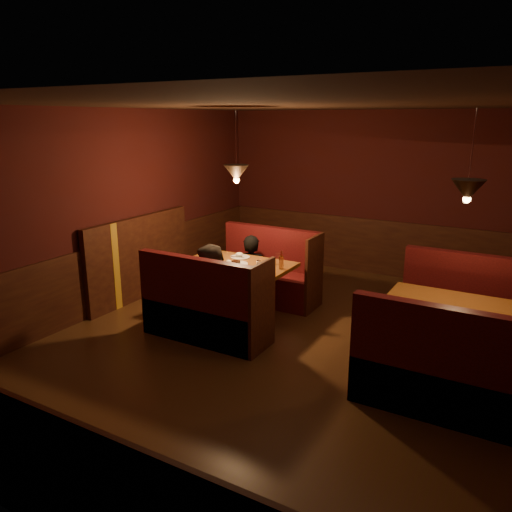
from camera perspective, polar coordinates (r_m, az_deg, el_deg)
The scene contains 9 objects.
room at distance 6.13m, azimuth 2.77°, elevation -0.66°, with size 6.02×7.02×2.92m.
main_table at distance 6.99m, azimuth -2.02°, elevation -2.27°, with size 1.51×0.92×1.06m.
main_bench_far at distance 7.77m, azimuth 1.43°, elevation -2.47°, with size 1.66×0.59×1.13m.
main_bench_near at distance 6.40m, azimuth -5.93°, elevation -6.56°, with size 1.66×0.59×1.13m.
second_table at distance 5.87m, azimuth 21.56°, elevation -7.10°, with size 1.45×0.93×0.82m.
second_bench_far at distance 6.76m, azimuth 22.79°, elevation -6.48°, with size 1.61×0.60×1.15m.
second_bench_near at distance 5.18m, azimuth 20.14°, elevation -12.98°, with size 1.61×0.60×1.15m.
diner_a at distance 7.57m, azimuth -0.57°, elevation -0.20°, with size 0.52×0.34×1.41m, color black.
diner_b at distance 6.43m, azimuth -5.08°, elevation -2.51°, with size 0.75×0.59×1.55m, color black.
Camera 1 is at (2.39, -5.21, 2.75)m, focal length 35.00 mm.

